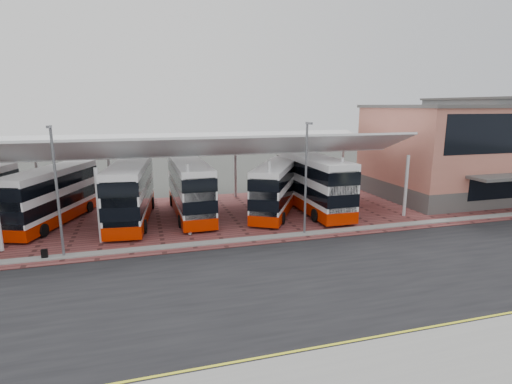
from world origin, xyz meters
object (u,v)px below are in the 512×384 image
terminal (466,151)px  bus_5 (312,183)px  bus_1 (52,196)px  bus_2 (131,192)px  bus_4 (276,188)px  bus_3 (190,189)px

terminal → bus_5: size_ratio=1.57×
bus_1 → bus_2: bearing=10.9°
terminal → bus_4: terminal is taller
bus_1 → bus_5: bus_5 is taller
terminal → bus_3: size_ratio=1.65×
terminal → bus_2: terminal is taller
terminal → bus_5: bearing=-175.7°
bus_1 → terminal: bearing=19.7°
bus_3 → bus_4: bearing=-10.8°
bus_3 → bus_4: 7.35m
bus_1 → bus_3: (10.69, -0.56, 0.11)m
terminal → bus_1: bearing=179.4°
terminal → bus_3: 28.38m
bus_2 → bus_4: (11.98, -0.85, -0.20)m
bus_1 → bus_4: bus_1 is taller
terminal → bus_3: terminal is taller
bus_4 → bus_3: bearing=-160.2°
bus_3 → bus_5: 10.71m
bus_2 → bus_3: size_ratio=1.04×
bus_1 → bus_5: 21.41m
bus_4 → bus_5: bearing=31.3°
bus_1 → bus_3: bus_3 is taller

